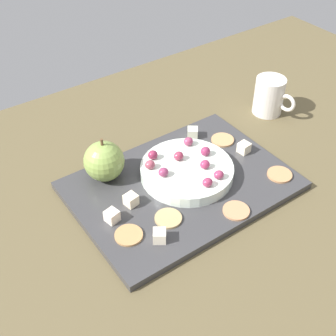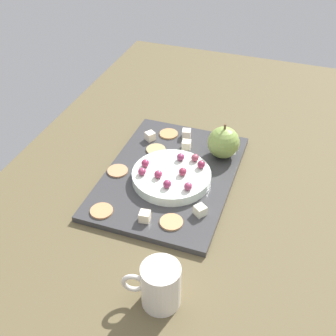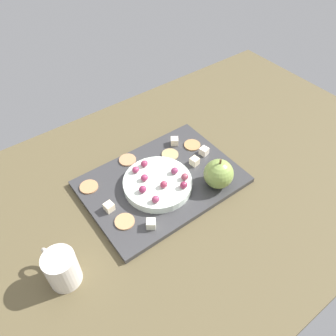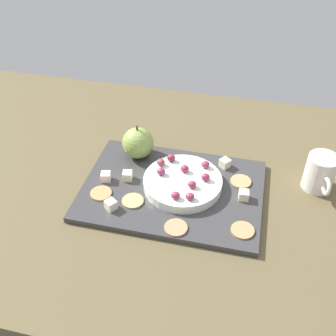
{
  "view_description": "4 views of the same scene",
  "coord_description": "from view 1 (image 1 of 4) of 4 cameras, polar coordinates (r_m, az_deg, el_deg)",
  "views": [
    {
      "loc": [
        39.77,
        51.21,
        59.71
      ],
      "look_at": [
        4.98,
        1.87,
        8.05
      ],
      "focal_mm": 48.37,
      "sensor_mm": 36.0,
      "label": 1
    },
    {
      "loc": [
        -67.56,
        -21.08,
        65.65
      ],
      "look_at": [
        2.28,
        3.63,
        7.09
      ],
      "focal_mm": 47.02,
      "sensor_mm": 36.0,
      "label": 2
    },
    {
      "loc": [
        -29.06,
        -42.43,
        68.24
      ],
      "look_at": [
        5.49,
        3.95,
        7.5
      ],
      "focal_mm": 35.92,
      "sensor_mm": 36.0,
      "label": 3
    },
    {
      "loc": [
        -10.67,
        66.6,
        64.59
      ],
      "look_at": [
        4.35,
        2.81,
        9.7
      ],
      "focal_mm": 43.62,
      "sensor_mm": 36.0,
      "label": 4
    }
  ],
  "objects": [
    {
      "name": "platter",
      "position": [
        0.82,
        1.7,
        -2.19
      ],
      "size": [
        38.4,
        27.2,
        1.34
      ],
      "primitive_type": "cube",
      "color": "#363638",
      "rests_on": "table"
    },
    {
      "name": "grape_5",
      "position": [
        0.79,
        -0.58,
        -0.52
      ],
      "size": [
        1.86,
        1.67,
        1.59
      ],
      "primitive_type": "ellipsoid",
      "color": "#863256",
      "rests_on": "serving_dish"
    },
    {
      "name": "apple_whole",
      "position": [
        0.81,
        -8.06,
        0.86
      ],
      "size": [
        7.31,
        7.31,
        7.31
      ],
      "primitive_type": "sphere",
      "color": "#809B48",
      "rests_on": "platter"
    },
    {
      "name": "grape_7",
      "position": [
        0.82,
        1.5,
        1.39
      ],
      "size": [
        1.86,
        1.67,
        1.68
      ],
      "primitive_type": "ellipsoid",
      "color": "#902E46",
      "rests_on": "serving_dish"
    },
    {
      "name": "grape_0",
      "position": [
        0.81,
        -2.29,
        0.43
      ],
      "size": [
        1.86,
        1.67,
        1.58
      ],
      "primitive_type": "ellipsoid",
      "color": "#933F50",
      "rests_on": "serving_dish"
    },
    {
      "name": "grape_3",
      "position": [
        0.79,
        6.42,
        -0.85
      ],
      "size": [
        1.86,
        1.67,
        1.51
      ],
      "primitive_type": "ellipsoid",
      "color": "#943254",
      "rests_on": "serving_dish"
    },
    {
      "name": "grape_4",
      "position": [
        0.81,
        4.68,
        0.46
      ],
      "size": [
        1.86,
        1.67,
        1.59
      ],
      "primitive_type": "ellipsoid",
      "color": "#952C4F",
      "rests_on": "serving_dish"
    },
    {
      "name": "cheese_cube_0",
      "position": [
        0.75,
        -7.08,
        -6.03
      ],
      "size": [
        2.41,
        2.41,
        2.02
      ],
      "primitive_type": "cube",
      "rotation": [
        0.0,
        0.0,
        0.22
      ],
      "color": "#F1E1CC",
      "rests_on": "platter"
    },
    {
      "name": "cheese_cube_3",
      "position": [
        0.91,
        3.11,
        4.46
      ],
      "size": [
        2.83,
        2.83,
        2.02
      ],
      "primitive_type": "cube",
      "rotation": [
        0.0,
        0.0,
        0.92
      ],
      "color": "#EEEDCC",
      "rests_on": "platter"
    },
    {
      "name": "cheese_cube_4",
      "position": [
        0.77,
        -4.69,
        -4.02
      ],
      "size": [
        2.32,
        2.32,
        2.02
      ],
      "primitive_type": "cube",
      "rotation": [
        0.0,
        0.0,
        0.16
      ],
      "color": "#F9E7C0",
      "rests_on": "platter"
    },
    {
      "name": "apple_stem",
      "position": [
        0.78,
        -8.35,
        3.26
      ],
      "size": [
        0.5,
        0.5,
        1.2
      ],
      "primitive_type": "cylinder",
      "color": "brown",
      "rests_on": "apple_whole"
    },
    {
      "name": "grape_8",
      "position": [
        0.83,
        -1.93,
        1.67
      ],
      "size": [
        1.86,
        1.67,
        1.69
      ],
      "primitive_type": "ellipsoid",
      "color": "maroon",
      "rests_on": "serving_dish"
    },
    {
      "name": "cracker_4",
      "position": [
        0.75,
        0.03,
        -6.35
      ],
      "size": [
        4.54,
        4.54,
        0.4
      ],
      "primitive_type": "cylinder",
      "color": "tan",
      "rests_on": "platter"
    },
    {
      "name": "cheese_cube_1",
      "position": [
        0.71,
        -1.08,
        -8.53
      ],
      "size": [
        2.81,
        2.81,
        2.02
      ],
      "primitive_type": "cube",
      "rotation": [
        0.0,
        0.0,
        0.96
      ],
      "color": "#F9EACB",
      "rests_on": "platter"
    },
    {
      "name": "cracker_1",
      "position": [
        0.77,
        8.47,
        -5.4
      ],
      "size": [
        4.54,
        4.54,
        0.4
      ],
      "primitive_type": "cylinder",
      "color": "tan",
      "rests_on": "platter"
    },
    {
      "name": "cracker_2",
      "position": [
        0.85,
        13.89,
        -0.8
      ],
      "size": [
        4.54,
        4.54,
        0.4
      ],
      "primitive_type": "cylinder",
      "color": "tan",
      "rests_on": "platter"
    },
    {
      "name": "grape_2",
      "position": [
        0.77,
        5.0,
        -1.81
      ],
      "size": [
        1.86,
        1.67,
        1.58
      ],
      "primitive_type": "ellipsoid",
      "color": "#902C4C",
      "rests_on": "serving_dish"
    },
    {
      "name": "serving_dish",
      "position": [
        0.82,
        2.39,
        -0.35
      ],
      "size": [
        16.95,
        16.95,
        2.07
      ],
      "primitive_type": "cylinder",
      "color": "white",
      "rests_on": "platter"
    },
    {
      "name": "grape_1",
      "position": [
        0.84,
        4.74,
        2.12
      ],
      "size": [
        1.86,
        1.67,
        1.69
      ],
      "primitive_type": "ellipsoid",
      "color": "#88294D",
      "rests_on": "serving_dish"
    },
    {
      "name": "table",
      "position": [
        0.87,
        1.97,
        -1.26
      ],
      "size": [
        145.46,
        80.7,
        3.55
      ],
      "primitive_type": "cube",
      "color": "brown",
      "rests_on": "ground"
    },
    {
      "name": "cracker_0",
      "position": [
        0.73,
        -4.97,
        -8.43
      ],
      "size": [
        4.54,
        4.54,
        0.4
      ],
      "primitive_type": "cylinder",
      "color": "#AD7F4E",
      "rests_on": "platter"
    },
    {
      "name": "cup",
      "position": [
        1.02,
        12.68,
        8.83
      ],
      "size": [
        6.45,
        9.57,
        8.22
      ],
      "color": "silver",
      "rests_on": "table"
    },
    {
      "name": "grape_6",
      "position": [
        0.86,
        2.59,
        3.36
      ],
      "size": [
        1.86,
        1.67,
        1.64
      ],
      "primitive_type": "ellipsoid",
      "color": "#923657",
      "rests_on": "serving_dish"
    },
    {
      "name": "cracker_3",
      "position": [
        0.91,
        6.89,
        3.54
      ],
      "size": [
        4.54,
        4.54,
        0.4
      ],
      "primitive_type": "cylinder",
      "color": "tan",
      "rests_on": "platter"
    },
    {
      "name": "cheese_cube_2",
      "position": [
        0.89,
        9.55,
        2.54
      ],
      "size": [
        2.25,
        2.25,
        2.02
      ],
      "primitive_type": "cube",
      "rotation": [
        0.0,
        0.0,
        0.12
      ],
      "color": "#F9E9C3",
      "rests_on": "platter"
    }
  ]
}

